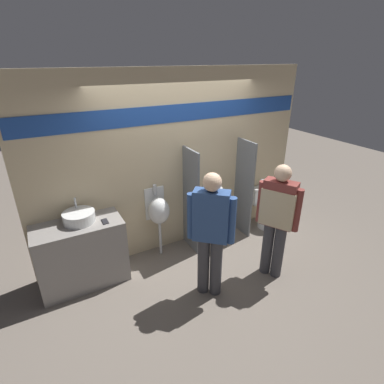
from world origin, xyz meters
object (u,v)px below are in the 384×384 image
Objects in this scene: urinal_far at (216,197)px; cell_phone at (105,221)px; person_with_lanyard at (211,231)px; person_in_vest at (277,214)px; urinal_near_counter at (159,211)px; sink_basin at (79,217)px; toilet at (266,211)px.

cell_phone is at bearing -173.14° from urinal_far.
person_in_vest is at bearing -144.55° from person_with_lanyard.
urinal_near_counter is at bearing 15.95° from person_in_vest.
sink_basin is 0.48× the size of toilet.
person_with_lanyard reaches higher than toilet.
sink_basin reaches higher than cell_phone.
urinal_near_counter reaches higher than toilet.
urinal_far reaches higher than cell_phone.
toilet is (3.11, -0.08, -0.67)m from sink_basin.
toilet is at bearing 1.72° from cell_phone.
urinal_near_counter is 2.06m from toilet.
cell_phone is at bearing 35.40° from person_in_vest.
sink_basin is 3.18m from toilet.
person_in_vest is 0.96m from person_with_lanyard.
person_with_lanyard is at bearing -39.55° from cell_phone.
urinal_far reaches higher than toilet.
person_with_lanyard reaches higher than person_in_vest.
person_in_vest is (1.17, -1.19, 0.20)m from urinal_near_counter.
sink_basin is 1.67m from person_with_lanyard.
cell_phone is 2.22m from person_in_vest.
urinal_far is (1.00, 0.00, 0.00)m from urinal_near_counter.
sink_basin reaches higher than urinal_far.
person_with_lanyard is (1.32, -1.02, -0.05)m from sink_basin.
urinal_near_counter is at bearing 176.17° from toilet.
person_in_vest is at bearing -81.82° from urinal_far.
toilet is at bearing -3.83° from urinal_near_counter.
urinal_far is (1.82, 0.22, -0.16)m from cell_phone.
urinal_near_counter reaches higher than cell_phone.
cell_phone is 0.09× the size of person_in_vest.
urinal_near_counter is at bearing 3.03° from sink_basin.
sink_basin is 2.12m from urinal_far.
urinal_near_counter is (0.82, 0.22, -0.16)m from cell_phone.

